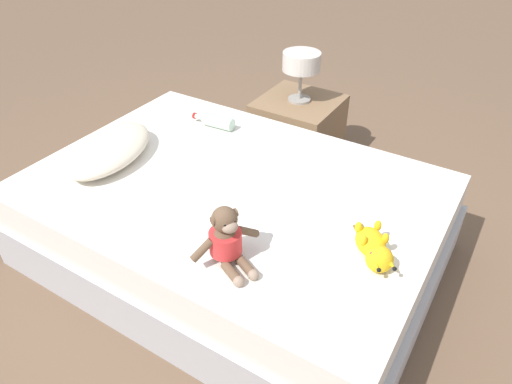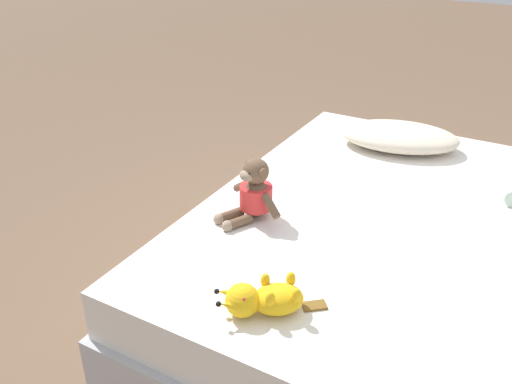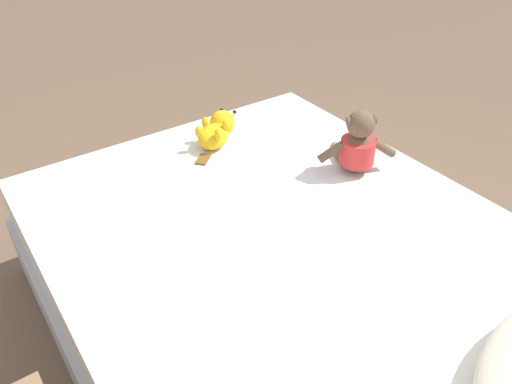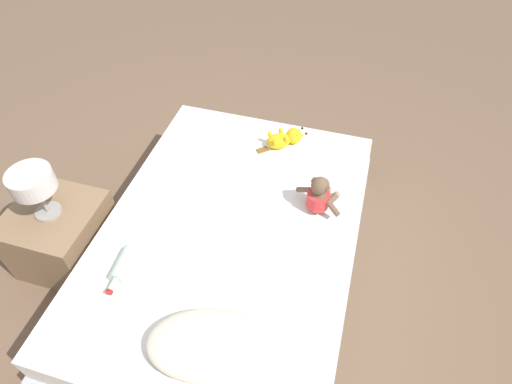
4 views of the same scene
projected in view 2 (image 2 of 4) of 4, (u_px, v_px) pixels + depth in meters
The scene contains 5 objects.
ground_plane at pixel (373, 304), 2.30m from camera, with size 16.00×16.00×0.00m, color brown.
bed at pixel (378, 261), 2.20m from camera, with size 1.34×1.90×0.44m.
pillow at pixel (399, 136), 2.62m from camera, with size 0.62×0.45×0.11m.
plush_monkey at pixel (254, 194), 2.03m from camera, with size 0.27×0.25×0.24m.
plush_yellow_creature at pixel (263, 299), 1.57m from camera, with size 0.29×0.25×0.10m.
Camera 2 is at (0.47, -1.81, 1.50)m, focal length 38.68 mm.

